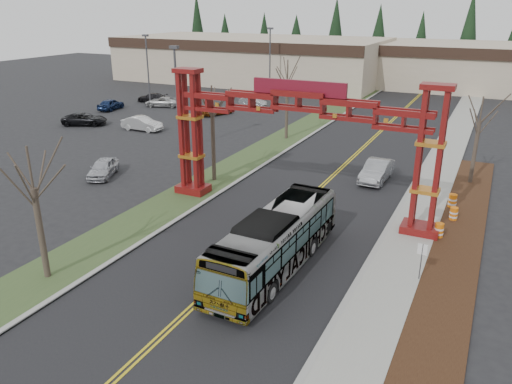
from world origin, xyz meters
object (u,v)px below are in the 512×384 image
Objects in this scene: parked_car_mid_a at (216,110)px; transit_bus at (275,241)px; parked_car_far_c at (152,98)px; bare_tree_median_mid at (212,113)px; silver_sedan at (377,171)px; parked_car_near_a at (103,168)px; parked_car_far_a at (253,102)px; bare_tree_right_far at (479,123)px; bare_tree_median_near at (33,189)px; barrel_mid at (454,214)px; retail_building_east at (498,67)px; barrel_south at (439,231)px; retail_building_west at (252,59)px; bare_tree_median_far at (287,82)px; parked_car_near_c at (85,119)px; parked_car_far_b at (162,102)px; light_pole_far at (270,57)px; light_pole_near at (177,91)px; barrel_north at (452,201)px; street_sign at (422,255)px; parked_car_near_b at (142,124)px; parked_car_mid_b at (111,104)px; light_pole_mid at (148,66)px; gateway_arch at (298,123)px.

transit_bus is at bearing 148.32° from parked_car_mid_a.
bare_tree_median_mid is (24.84, -24.96, 4.66)m from parked_car_far_c.
silver_sedan reaches higher than parked_car_near_a.
parked_car_far_a is 35.46m from bare_tree_right_far.
bare_tree_median_near reaches higher than silver_sedan.
barrel_mid is (28.30, -28.55, -0.18)m from parked_car_far_a.
bare_tree_median_mid is at bearing -155.89° from bare_tree_right_far.
retail_building_east reaches higher than barrel_south.
retail_building_west reaches higher than bare_tree_right_far.
retail_building_west is 64.69m from barrel_mid.
bare_tree_median_far reaches higher than bare_tree_right_far.
parked_car_near_c is (-32.94, 20.66, -0.87)m from transit_bus.
bare_tree_median_far is (0.00, 30.91, 1.04)m from bare_tree_median_near.
retail_building_east is 62.17m from barrel_south.
transit_bus is 46.15m from parked_car_far_b.
parked_car_far_b is 0.48× the size of light_pole_far.
parked_car_far_a reaches higher than barrel_mid.
transit_bus reaches higher than parked_car_far_a.
bare_tree_median_mid is at bearing -39.83° from light_pole_near.
barrel_north is (17.28, -12.37, -5.28)m from bare_tree_median_far.
bare_tree_right_far is 6.89× the size of barrel_south.
street_sign is (29.07, -45.74, -4.22)m from light_pole_far.
barrel_north is at bearing 6.87° from bare_tree_median_mid.
parked_car_mid_a is at bearing 108.21° from bare_tree_median_near.
silver_sedan is at bearing 64.32° from parked_car_far_c.
parked_car_far_a is (4.81, 17.53, -0.11)m from parked_car_near_b.
parked_car_mid_b reaches higher than barrel_south.
light_pole_near is (17.36, -18.72, 4.84)m from parked_car_far_c.
bare_tree_median_mid is at bearing 152.83° from street_sign.
light_pole_near reaches higher than light_pole_mid.
silver_sedan is 5.20× the size of barrel_mid.
parked_car_far_c is 47.93m from barrel_north.
parked_car_far_c is 46.23m from bare_tree_right_far.
retail_building_east is 48.36m from parked_car_mid_a.
retail_building_east is 5.70× the size of bare_tree_right_far.
gateway_arch reaches higher than parked_car_far_a.
retail_building_east reaches higher than barrel_north.
retail_building_east is 58.58m from light_pole_near.
parked_car_near_b reaches higher than barrel_north.
parked_car_near_b is 35.51m from barrel_south.
bare_tree_median_near is (12.49, -37.97, 4.10)m from parked_car_mid_a.
retail_building_east is 55.09m from light_pole_mid.
bare_tree_median_far is 8.14× the size of barrel_south.
parked_car_near_b is 0.93× the size of parked_car_near_c.
transit_bus is 24.49m from light_pole_near.
parked_car_near_c is 0.74× the size of bare_tree_right_far.
retail_building_east reaches higher than parked_car_near_b.
silver_sedan is at bearing 111.13° from street_sign.
barrel_south is (41.91, -28.10, -0.17)m from parked_car_far_c.
parked_car_far_c is (-12.34, 3.44, 0.01)m from parked_car_mid_a.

